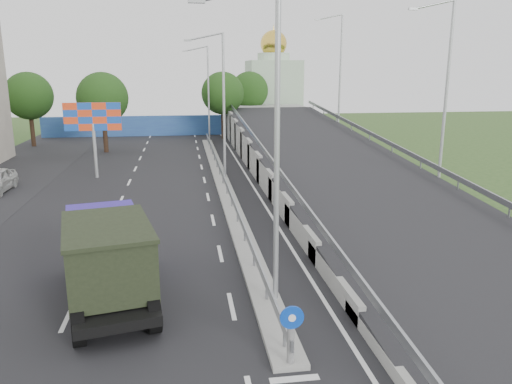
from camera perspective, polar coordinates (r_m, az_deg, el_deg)
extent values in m
cube|color=black|center=(30.36, -8.80, -1.20)|extent=(26.00, 90.00, 0.04)
cube|color=gray|center=(34.32, -3.77, 0.85)|extent=(1.00, 44.00, 0.20)
cube|color=gray|center=(36.93, 15.62, 4.85)|extent=(0.10, 50.00, 0.32)
cube|color=gray|center=(34.21, 0.86, 4.68)|extent=(0.10, 50.00, 0.32)
cube|color=gray|center=(34.18, -3.79, 1.91)|extent=(0.08, 44.00, 0.32)
cylinder|color=gray|center=(34.23, -3.79, 1.50)|extent=(0.09, 0.09, 0.60)
cylinder|color=black|center=(13.74, 3.99, -16.73)|extent=(0.20, 0.20, 1.20)
cylinder|color=#0C3FBF|center=(13.30, 4.12, -14.11)|extent=(0.64, 0.05, 0.64)
cylinder|color=white|center=(13.28, 4.15, -14.17)|extent=(0.20, 0.03, 0.20)
cylinder|color=#B2B5B7|center=(15.83, 2.39, 4.44)|extent=(0.18, 0.18, 10.00)
cube|color=#B2B5B7|center=(15.47, -6.81, 20.87)|extent=(0.50, 0.18, 0.12)
cylinder|color=#B2B5B7|center=(35.56, -3.69, 9.62)|extent=(0.18, 0.18, 10.00)
cylinder|color=#B2B5B7|center=(35.45, -5.83, 17.25)|extent=(2.57, 0.12, 0.66)
cube|color=#B2B5B7|center=(35.40, -7.85, 16.80)|extent=(0.50, 0.18, 0.12)
cylinder|color=#B2B5B7|center=(55.48, -5.44, 11.08)|extent=(0.18, 0.18, 10.00)
cylinder|color=#B2B5B7|center=(55.41, -6.85, 15.95)|extent=(2.57, 0.12, 0.66)
cube|color=#B2B5B7|center=(55.38, -8.13, 15.66)|extent=(0.50, 0.18, 0.12)
cube|color=#2A499B|center=(61.71, -9.69, 7.49)|extent=(30.00, 0.50, 2.40)
cube|color=#B2CCAD|center=(70.56, 1.98, 11.13)|extent=(7.00, 7.00, 9.00)
cylinder|color=#B2CCAD|center=(70.51, 2.01, 15.19)|extent=(4.40, 4.40, 1.00)
sphere|color=gold|center=(70.57, 2.03, 16.57)|extent=(3.60, 3.60, 3.60)
cone|color=gold|center=(70.69, 2.04, 18.19)|extent=(0.30, 0.30, 1.20)
cylinder|color=#B2B5B7|center=(38.32, -17.90, 4.47)|extent=(0.24, 0.24, 4.00)
cube|color=#EF441A|center=(38.03, -18.18, 8.18)|extent=(4.00, 0.20, 2.00)
cylinder|color=black|center=(50.22, -16.87, 6.61)|extent=(0.44, 0.44, 4.00)
sphere|color=#15340E|center=(49.96, -17.13, 10.25)|extent=(4.80, 4.80, 4.80)
cylinder|color=black|center=(57.82, -3.78, 8.04)|extent=(0.44, 0.44, 4.00)
sphere|color=#15340E|center=(57.59, -3.83, 11.21)|extent=(4.80, 4.80, 4.80)
cylinder|color=black|center=(56.77, -24.22, 6.76)|extent=(0.44, 0.44, 4.00)
sphere|color=#15340E|center=(56.54, -24.54, 9.97)|extent=(4.80, 4.80, 4.80)
cylinder|color=black|center=(65.18, -0.75, 8.71)|extent=(0.44, 0.44, 4.00)
sphere|color=#15340E|center=(64.97, -0.75, 11.53)|extent=(4.80, 4.80, 4.80)
cylinder|color=black|center=(20.03, -19.95, -8.08)|extent=(0.61, 1.23, 1.18)
cylinder|color=black|center=(20.12, -13.80, -7.54)|extent=(0.61, 1.23, 1.18)
cylinder|color=black|center=(19.13, -19.90, -9.12)|extent=(0.61, 1.23, 1.18)
cylinder|color=black|center=(19.22, -13.45, -8.54)|extent=(0.61, 1.23, 1.18)
cylinder|color=black|center=(15.72, -19.64, -14.25)|extent=(0.61, 1.23, 1.18)
cylinder|color=black|center=(15.83, -11.67, -13.48)|extent=(0.61, 1.23, 1.18)
cube|color=black|center=(17.90, -16.39, -9.89)|extent=(3.79, 7.00, 0.32)
cube|color=navy|center=(19.89, -17.17, -4.25)|extent=(2.77, 2.19, 1.82)
cube|color=black|center=(20.55, -17.41, -2.29)|extent=(2.00, 0.49, 0.75)
cube|color=black|center=(21.11, -17.11, -6.42)|extent=(2.44, 0.67, 0.54)
cube|color=black|center=(16.87, -16.49, -7.06)|extent=(3.36, 4.51, 1.93)
cube|color=black|center=(16.55, -16.73, -3.76)|extent=(3.49, 4.64, 0.13)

